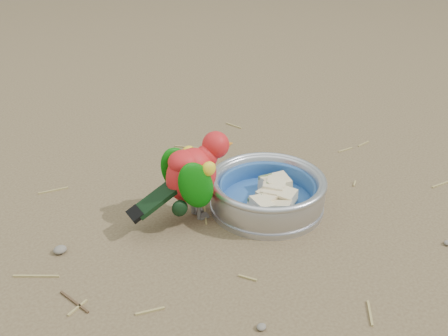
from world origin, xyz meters
TOP-DOWN VIEW (x-y plane):
  - ground at (0.00, 0.00)m, footprint 60.00×60.00m
  - food_bowl at (0.09, 0.09)m, footprint 0.20×0.20m
  - bowl_wall at (0.09, 0.09)m, footprint 0.20×0.20m
  - fruit_wedges at (0.09, 0.09)m, footprint 0.12×0.12m
  - lory_parrot at (-0.03, 0.15)m, footprint 0.19×0.11m
  - ground_debris at (0.02, 0.02)m, footprint 0.90×0.80m

SIDE VIEW (x-z plane):
  - ground at x=0.00m, z-range 0.00..0.00m
  - ground_debris at x=0.02m, z-range 0.00..0.01m
  - food_bowl at x=0.09m, z-range 0.00..0.02m
  - fruit_wedges at x=0.09m, z-range 0.02..0.05m
  - bowl_wall at x=0.09m, z-range 0.02..0.06m
  - lory_parrot at x=-0.03m, z-range 0.00..0.14m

